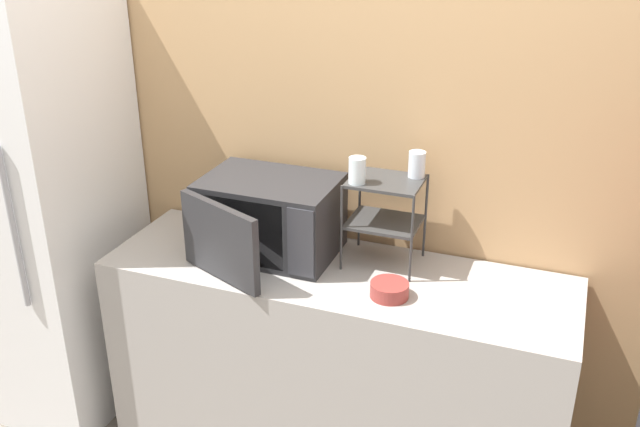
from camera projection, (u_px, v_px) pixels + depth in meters
wall_back at (364, 148)px, 2.87m from camera, size 8.00×0.06×2.60m
counter at (335, 367)px, 2.94m from camera, size 1.83×0.57×0.90m
microwave at (268, 217)px, 2.84m from camera, size 0.54×0.56×0.31m
dish_rack at (385, 204)px, 2.72m from camera, size 0.28×0.23×0.35m
glass_front_left at (357, 170)px, 2.63m from camera, size 0.06×0.06×0.10m
glass_back_right at (417, 164)px, 2.69m from camera, size 0.06×0.06×0.10m
bowl at (389, 290)px, 2.57m from camera, size 0.14×0.14×0.06m
refrigerator at (37, 210)px, 3.14m from camera, size 0.70×0.70×1.92m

